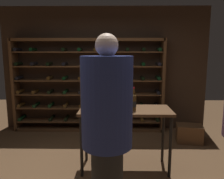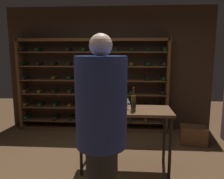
{
  "view_description": "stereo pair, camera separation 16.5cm",
  "coord_description": "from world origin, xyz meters",
  "px_view_note": "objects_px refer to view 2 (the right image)",
  "views": [
    {
      "loc": [
        0.24,
        -2.86,
        1.73
      ],
      "look_at": [
        0.19,
        0.29,
        1.21
      ],
      "focal_mm": 35.84,
      "sensor_mm": 36.0,
      "label": 1
    },
    {
      "loc": [
        0.41,
        -2.86,
        1.73
      ],
      "look_at": [
        0.19,
        0.29,
        1.21
      ],
      "focal_mm": 35.84,
      "sensor_mm": 36.0,
      "label": 2
    }
  ],
  "objects_px": {
    "wine_bottle_gold_foil": "(114,101)",
    "wine_glass_stemmed_center": "(127,101)",
    "wine_rack": "(93,85)",
    "wine_crate": "(193,135)",
    "person_host_in_suit": "(101,123)",
    "wine_bottle_black_capsule": "(133,102)",
    "tasting_table": "(125,116)"
  },
  "relations": [
    {
      "from": "wine_bottle_gold_foil",
      "to": "wine_glass_stemmed_center",
      "type": "relative_size",
      "value": 2.33
    },
    {
      "from": "wine_rack",
      "to": "wine_bottle_gold_foil",
      "type": "xyz_separation_m",
      "value": [
        0.58,
        -1.8,
        0.04
      ]
    },
    {
      "from": "wine_rack",
      "to": "wine_crate",
      "type": "xyz_separation_m",
      "value": [
        2.03,
        -0.68,
        -0.84
      ]
    },
    {
      "from": "person_host_in_suit",
      "to": "wine_bottle_gold_foil",
      "type": "height_order",
      "value": "person_host_in_suit"
    },
    {
      "from": "wine_glass_stemmed_center",
      "to": "wine_bottle_black_capsule",
      "type": "bearing_deg",
      "value": -52.99
    },
    {
      "from": "person_host_in_suit",
      "to": "wine_crate",
      "type": "xyz_separation_m",
      "value": [
        1.52,
        2.06,
        -0.87
      ]
    },
    {
      "from": "wine_glass_stemmed_center",
      "to": "wine_bottle_gold_foil",
      "type": "bearing_deg",
      "value": -146.51
    },
    {
      "from": "tasting_table",
      "to": "wine_bottle_gold_foil",
      "type": "distance_m",
      "value": 0.31
    },
    {
      "from": "wine_bottle_black_capsule",
      "to": "wine_bottle_gold_foil",
      "type": "xyz_separation_m",
      "value": [
        -0.27,
        -0.02,
        0.01
      ]
    },
    {
      "from": "wine_rack",
      "to": "person_host_in_suit",
      "type": "bearing_deg",
      "value": -79.44
    },
    {
      "from": "wine_rack",
      "to": "tasting_table",
      "type": "relative_size",
      "value": 2.48
    },
    {
      "from": "wine_bottle_gold_foil",
      "to": "wine_glass_stemmed_center",
      "type": "height_order",
      "value": "wine_bottle_gold_foil"
    },
    {
      "from": "person_host_in_suit",
      "to": "wine_bottle_gold_foil",
      "type": "distance_m",
      "value": 0.95
    },
    {
      "from": "wine_bottle_black_capsule",
      "to": "wine_bottle_gold_foil",
      "type": "bearing_deg",
      "value": -176.74
    },
    {
      "from": "person_host_in_suit",
      "to": "wine_bottle_gold_foil",
      "type": "xyz_separation_m",
      "value": [
        0.07,
        0.95,
        0.01
      ]
    },
    {
      "from": "wine_crate",
      "to": "wine_rack",
      "type": "bearing_deg",
      "value": 161.49
    },
    {
      "from": "tasting_table",
      "to": "wine_glass_stemmed_center",
      "type": "distance_m",
      "value": 0.22
    },
    {
      "from": "person_host_in_suit",
      "to": "wine_crate",
      "type": "bearing_deg",
      "value": -40.9
    },
    {
      "from": "wine_rack",
      "to": "wine_glass_stemmed_center",
      "type": "bearing_deg",
      "value": -65.33
    },
    {
      "from": "wine_rack",
      "to": "person_host_in_suit",
      "type": "distance_m",
      "value": 2.79
    },
    {
      "from": "wine_rack",
      "to": "wine_glass_stemmed_center",
      "type": "distance_m",
      "value": 1.84
    },
    {
      "from": "wine_bottle_black_capsule",
      "to": "wine_bottle_gold_foil",
      "type": "distance_m",
      "value": 0.27
    },
    {
      "from": "person_host_in_suit",
      "to": "wine_bottle_gold_foil",
      "type": "bearing_deg",
      "value": -8.59
    },
    {
      "from": "tasting_table",
      "to": "wine_rack",
      "type": "bearing_deg",
      "value": 113.6
    },
    {
      "from": "wine_bottle_gold_foil",
      "to": "wine_bottle_black_capsule",
      "type": "bearing_deg",
      "value": 3.26
    },
    {
      "from": "wine_bottle_black_capsule",
      "to": "person_host_in_suit",
      "type": "bearing_deg",
      "value": -109.37
    },
    {
      "from": "wine_rack",
      "to": "tasting_table",
      "type": "bearing_deg",
      "value": -66.4
    },
    {
      "from": "person_host_in_suit",
      "to": "wine_glass_stemmed_center",
      "type": "xyz_separation_m",
      "value": [
        0.26,
        1.07,
        -0.01
      ]
    },
    {
      "from": "wine_rack",
      "to": "person_host_in_suit",
      "type": "xyz_separation_m",
      "value": [
        0.51,
        -2.75,
        0.03
      ]
    },
    {
      "from": "wine_bottle_gold_foil",
      "to": "wine_glass_stemmed_center",
      "type": "xyz_separation_m",
      "value": [
        0.19,
        0.12,
        -0.02
      ]
    },
    {
      "from": "wine_crate",
      "to": "wine_bottle_black_capsule",
      "type": "distance_m",
      "value": 1.83
    },
    {
      "from": "wine_bottle_gold_foil",
      "to": "wine_rack",
      "type": "bearing_deg",
      "value": 107.87
    }
  ]
}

